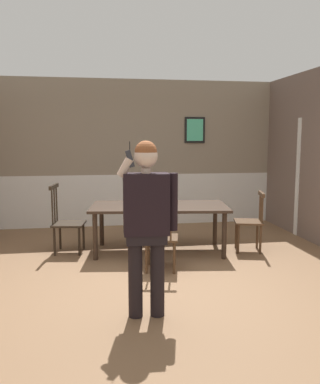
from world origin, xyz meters
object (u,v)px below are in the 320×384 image
(dining_table, at_px, (159,210))
(chair_by_doorway, at_px, (251,221))
(chair_at_table_head, at_px, (66,221))
(person_figure, at_px, (147,216))
(chair_near_window, at_px, (161,236))

(dining_table, bearing_deg, chair_by_doorway, -7.79)
(chair_by_doorway, bearing_deg, chair_at_table_head, 96.42)
(chair_by_doorway, height_order, person_figure, person_figure)
(dining_table, height_order, chair_by_doorway, chair_by_doorway)
(chair_near_window, height_order, chair_at_table_head, chair_at_table_head)
(dining_table, relative_size, chair_at_table_head, 2.08)
(person_figure, bearing_deg, chair_at_table_head, -67.06)
(dining_table, relative_size, chair_near_window, 2.23)
(chair_by_doorway, xyz_separation_m, person_figure, (-1.89, -2.06, 0.54))
(dining_table, xyz_separation_m, person_figure, (-0.48, -2.26, 0.35))
(chair_near_window, distance_m, person_figure, 1.51)
(chair_near_window, relative_size, chair_by_doorway, 1.06)
(chair_near_window, relative_size, person_figure, 0.57)
(dining_table, xyz_separation_m, chair_by_doorway, (1.40, -0.19, -0.19))
(person_figure, bearing_deg, chair_by_doorway, -130.28)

